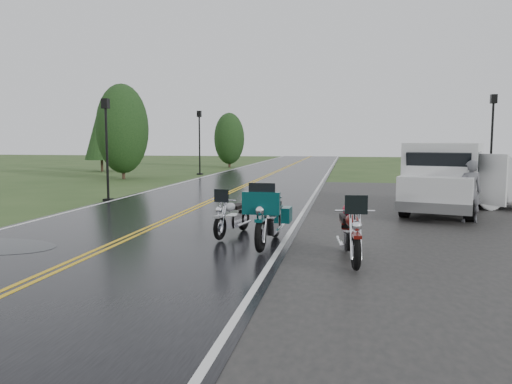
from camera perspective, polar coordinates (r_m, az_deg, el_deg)
ground at (r=12.59m, az=-14.40°, el=-5.23°), size 120.00×120.00×0.00m
road at (r=21.96m, az=-3.39°, el=-0.25°), size 8.00×100.00×0.04m
motorcycle_red at (r=9.16m, az=11.39°, el=-5.09°), size 1.08×2.35×1.34m
motorcycle_teal at (r=10.35m, az=0.52°, el=-3.34°), size 0.97×2.50×1.46m
motorcycle_silver at (r=11.72m, az=-4.16°, el=-2.96°), size 1.08×2.09×1.18m
van_white at (r=15.94m, az=16.75°, el=1.33°), size 3.79×6.40×2.36m
person_at_van at (r=15.61m, az=23.25°, el=-0.03°), size 0.71×0.51×1.80m
lamp_post_near_left at (r=20.37m, az=-16.68°, el=4.66°), size 0.35×0.35×4.04m
lamp_post_far_left at (r=34.48m, az=-6.47°, el=5.64°), size 0.38×0.38×4.41m
lamp_post_far_right at (r=27.58m, az=25.33°, el=5.30°), size 0.40×0.40×4.69m
tree_left_mid at (r=31.60m, az=-15.00°, el=5.92°), size 3.16×3.16×4.94m
tree_left_far at (r=43.37m, az=-3.07°, el=5.49°), size 2.62×2.62×4.03m
pine_left_far at (r=39.48m, az=-17.28°, el=5.97°), size 2.46×2.46×5.12m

